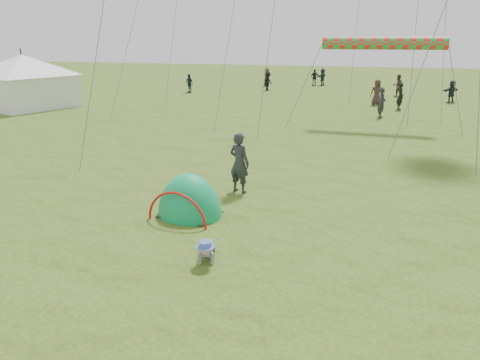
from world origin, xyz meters
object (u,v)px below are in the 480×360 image
(crawling_toddler, at_px, (206,248))
(event_marquee, at_px, (25,79))
(popup_tent, at_px, (190,215))
(standing_adult, at_px, (239,163))

(crawling_toddler, height_order, event_marquee, event_marquee)
(popup_tent, distance_m, standing_adult, 2.40)
(standing_adult, bearing_deg, event_marquee, -13.90)
(popup_tent, distance_m, event_marquee, 23.15)
(crawling_toddler, xyz_separation_m, event_marquee, (-19.29, 16.65, 1.59))
(crawling_toddler, xyz_separation_m, standing_adult, (-0.54, 4.28, 0.64))
(crawling_toddler, height_order, standing_adult, standing_adult)
(event_marquee, bearing_deg, popup_tent, -20.64)
(crawling_toddler, distance_m, event_marquee, 25.53)
(standing_adult, distance_m, event_marquee, 22.48)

